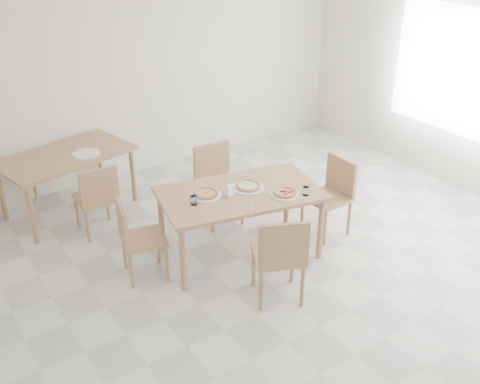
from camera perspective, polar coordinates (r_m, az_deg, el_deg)
main_table at (r=5.78m, az=0.00°, el=-0.63°), size 1.79×1.25×0.75m
chair_south at (r=5.17m, az=4.11°, el=-6.28°), size 0.61×0.61×0.92m
chair_north at (r=6.55m, az=-2.42°, el=1.45°), size 0.50×0.50×0.91m
chair_west at (r=5.61m, az=-10.61°, el=-4.33°), size 0.50×0.50×0.84m
chair_east at (r=6.37m, az=9.40°, el=0.11°), size 0.45×0.45×0.88m
plate_margherita at (r=5.67m, az=-3.48°, el=-0.34°), size 0.32×0.32×0.02m
plate_mushroom at (r=5.81m, az=0.83°, el=0.43°), size 0.33×0.33×0.02m
plate_pepperoni at (r=5.70m, az=4.59°, el=-0.26°), size 0.29×0.29×0.02m
pizza_margherita at (r=5.66m, az=-3.49°, el=-0.14°), size 0.33×0.33×0.03m
pizza_mushroom at (r=5.80m, az=0.83°, el=0.63°), size 0.35×0.35×0.03m
pizza_pepperoni at (r=5.68m, az=4.59°, el=-0.05°), size 0.31×0.31×0.03m
tumbler_a at (r=5.51m, az=-4.74°, el=-0.83°), size 0.07×0.07×0.09m
tumbler_b at (r=5.71m, az=6.70°, el=0.11°), size 0.07×0.07×0.09m
napkin_holder at (r=5.64m, az=-0.98°, el=0.12°), size 0.12×0.08×0.13m
fork_a at (r=5.48m, az=1.22°, el=-1.45°), size 0.10×0.16×0.01m
fork_b at (r=6.01m, az=2.88°, el=1.29°), size 0.10×0.15×0.01m
second_table at (r=6.96m, az=-17.29°, el=3.07°), size 1.66×1.16×0.75m
chair_back_s at (r=6.42m, az=-14.28°, el=-0.33°), size 0.44×0.44×0.86m
chair_back_n at (r=7.70m, az=-20.70°, el=3.45°), size 0.55×0.55×0.85m
plate_empty at (r=6.85m, az=-15.37°, el=3.77°), size 0.32×0.32×0.02m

